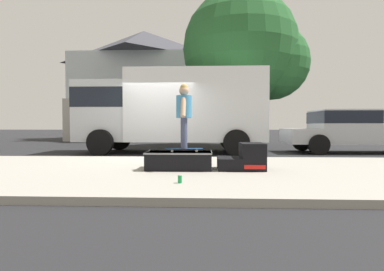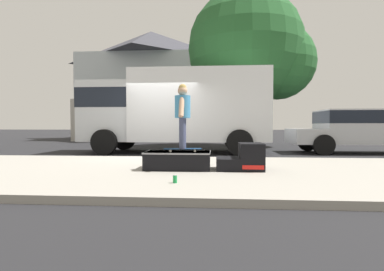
# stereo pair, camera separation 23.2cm
# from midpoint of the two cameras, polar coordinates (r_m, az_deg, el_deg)

# --- Properties ---
(ground_plane) EXTENTS (140.00, 140.00, 0.00)m
(ground_plane) POSITION_cam_midpoint_polar(r_m,az_deg,el_deg) (9.42, -8.16, -4.39)
(ground_plane) COLOR black
(sidewalk_slab) EXTENTS (50.00, 5.00, 0.12)m
(sidewalk_slab) POSITION_cam_midpoint_polar(r_m,az_deg,el_deg) (6.51, -13.07, -6.68)
(sidewalk_slab) COLOR gray
(sidewalk_slab) RESTS_ON ground
(skate_box) EXTENTS (1.35, 0.77, 0.36)m
(skate_box) POSITION_cam_midpoint_polar(r_m,az_deg,el_deg) (6.29, -3.50, -4.60)
(skate_box) COLOR black
(skate_box) RESTS_ON sidewalk_slab
(kicker_ramp) EXTENTS (0.94, 0.72, 0.55)m
(kicker_ramp) POSITION_cam_midpoint_polar(r_m,az_deg,el_deg) (6.29, 8.97, -4.33)
(kicker_ramp) COLOR black
(kicker_ramp) RESTS_ON sidewalk_slab
(skateboard) EXTENTS (0.80, 0.30, 0.07)m
(skateboard) POSITION_cam_midpoint_polar(r_m,az_deg,el_deg) (6.22, -2.59, -2.58)
(skateboard) COLOR navy
(skateboard) RESTS_ON skate_box
(skater_kid) EXTENTS (0.32, 0.68, 1.33)m
(skater_kid) POSITION_cam_midpoint_polar(r_m,az_deg,el_deg) (6.21, -2.60, 4.73)
(skater_kid) COLOR #3F4766
(skater_kid) RESTS_ON skateboard
(soda_can) EXTENTS (0.07, 0.07, 0.13)m
(soda_can) POSITION_cam_midpoint_polar(r_m,az_deg,el_deg) (4.78, -3.71, -8.25)
(soda_can) COLOR #198C3F
(soda_can) RESTS_ON sidewalk_slab
(box_truck) EXTENTS (6.91, 2.63, 3.05)m
(box_truck) POSITION_cam_midpoint_polar(r_m,az_deg,el_deg) (11.51, -4.63, 5.23)
(box_truck) COLOR white
(box_truck) RESTS_ON ground
(pickup_truck_silver) EXTENTS (5.70, 2.09, 1.61)m
(pickup_truck_silver) POSITION_cam_midpoint_polar(r_m,az_deg,el_deg) (12.89, 28.34, 1.06)
(pickup_truck_silver) COLOR #B2B5BA
(pickup_truck_silver) RESTS_ON ground
(street_tree_main) EXTENTS (6.21, 5.64, 7.67)m
(street_tree_main) POSITION_cam_midpoint_polar(r_m,az_deg,el_deg) (15.65, 9.89, 15.34)
(street_tree_main) COLOR brown
(street_tree_main) RESTS_ON ground
(house_behind) EXTENTS (9.54, 8.23, 8.40)m
(house_behind) POSITION_cam_midpoint_polar(r_m,az_deg,el_deg) (24.05, -9.40, 9.52)
(house_behind) COLOR silver
(house_behind) RESTS_ON ground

